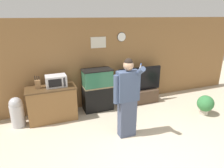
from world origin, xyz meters
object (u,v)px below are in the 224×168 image
at_px(trash_bin, 17,112).
at_px(knife_block, 38,84).
at_px(person_standing, 127,98).
at_px(tv_on_stand, 139,93).
at_px(counter_island, 52,104).
at_px(microwave, 56,81).
at_px(aquarium_on_stand, 97,90).
at_px(potted_plant, 205,104).

bearing_deg(trash_bin, knife_block, 9.51).
bearing_deg(person_standing, tv_on_stand, 52.28).
distance_m(counter_island, microwave, 0.62).
distance_m(aquarium_on_stand, tv_on_stand, 1.39).
height_order(counter_island, person_standing, person_standing).
relative_size(microwave, person_standing, 0.29).
distance_m(microwave, potted_plant, 4.13).
distance_m(potted_plant, trash_bin, 5.01).
xyz_separation_m(counter_island, microwave, (0.16, 0.04, 0.60)).
relative_size(tv_on_stand, potted_plant, 2.57).
xyz_separation_m(tv_on_stand, person_standing, (-1.17, -1.51, 0.61)).
height_order(counter_island, potted_plant, counter_island).
bearing_deg(aquarium_on_stand, tv_on_stand, -2.28).
bearing_deg(counter_island, knife_block, 170.33).
bearing_deg(aquarium_on_stand, trash_bin, -174.82).
distance_m(knife_block, tv_on_stand, 3.04).
relative_size(counter_island, potted_plant, 2.24).
bearing_deg(knife_block, aquarium_on_stand, 3.64).
bearing_deg(microwave, potted_plant, -18.99).
height_order(potted_plant, trash_bin, trash_bin).
bearing_deg(knife_block, potted_plant, -17.19).
bearing_deg(person_standing, counter_island, 136.75).
bearing_deg(tv_on_stand, aquarium_on_stand, 177.72).
relative_size(person_standing, trash_bin, 2.35).
bearing_deg(counter_island, microwave, 15.79).
bearing_deg(aquarium_on_stand, person_standing, -82.80).
bearing_deg(knife_block, counter_island, -9.67).
xyz_separation_m(microwave, tv_on_stand, (2.51, 0.05, -0.71)).
xyz_separation_m(counter_island, person_standing, (1.50, -1.41, 0.50)).
height_order(tv_on_stand, potted_plant, tv_on_stand).
xyz_separation_m(microwave, aquarium_on_stand, (1.14, 0.11, -0.44)).
relative_size(aquarium_on_stand, potted_plant, 2.17).
bearing_deg(aquarium_on_stand, knife_block, -176.36).
bearing_deg(microwave, knife_block, 179.20).
relative_size(microwave, trash_bin, 0.67).
bearing_deg(microwave, tv_on_stand, 1.23).
bearing_deg(aquarium_on_stand, potted_plant, -27.92).
xyz_separation_m(counter_island, potted_plant, (4.00, -1.28, -0.14)).
bearing_deg(knife_block, microwave, -0.80).
height_order(knife_block, person_standing, person_standing).
bearing_deg(knife_block, trash_bin, -170.49).
relative_size(aquarium_on_stand, trash_bin, 1.57).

